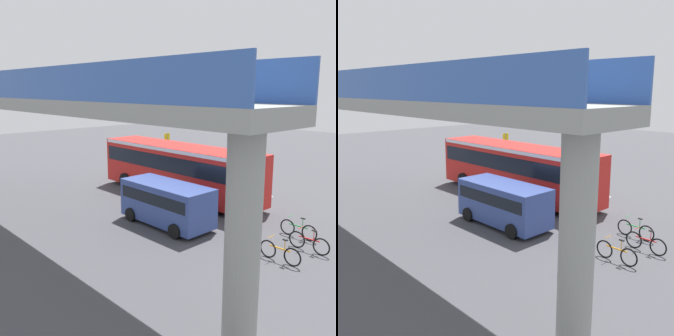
{
  "view_description": "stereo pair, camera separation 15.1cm",
  "coord_description": "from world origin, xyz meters",
  "views": [
    {
      "loc": [
        -17.28,
        17.37,
        6.52
      ],
      "look_at": [
        0.12,
        1.16,
        1.6
      ],
      "focal_mm": 41.25,
      "sensor_mm": 36.0,
      "label": 1
    },
    {
      "loc": [
        -17.38,
        17.26,
        6.52
      ],
      "look_at": [
        0.12,
        1.16,
        1.6
      ],
      "focal_mm": 41.25,
      "sensor_mm": 36.0,
      "label": 2
    }
  ],
  "objects": [
    {
      "name": "ground",
      "position": [
        0.0,
        0.0,
        0.0
      ],
      "size": [
        80.0,
        80.0,
        0.0
      ],
      "primitive_type": "plane",
      "color": "#424247"
    },
    {
      "name": "lane_dash_left",
      "position": [
        0.0,
        -2.8,
        0.0
      ],
      "size": [
        2.0,
        0.2,
        0.01
      ],
      "primitive_type": "cube",
      "color": "silver",
      "rests_on": "ground"
    },
    {
      "name": "lane_dash_centre",
      "position": [
        4.0,
        -2.8,
        0.0
      ],
      "size": [
        2.0,
        0.2,
        0.01
      ],
      "primitive_type": "cube",
      "color": "silver",
      "rests_on": "ground"
    },
    {
      "name": "lane_dash_leftmost",
      "position": [
        -4.0,
        -2.8,
        0.0
      ],
      "size": [
        2.0,
        0.2,
        0.01
      ],
      "primitive_type": "cube",
      "color": "silver",
      "rests_on": "ground"
    },
    {
      "name": "parked_van",
      "position": [
        -4.13,
        5.21,
        1.18
      ],
      "size": [
        4.8,
        2.17,
        2.05
      ],
      "color": "#33478C",
      "rests_on": "ground"
    },
    {
      "name": "traffic_sign",
      "position": [
        6.55,
        -4.71,
        1.89
      ],
      "size": [
        0.08,
        0.6,
        2.8
      ],
      "color": "slate",
      "rests_on": "ground"
    },
    {
      "name": "bicycle_orange",
      "position": [
        -10.13,
        4.87,
        0.37
      ],
      "size": [
        1.77,
        0.44,
        0.96
      ],
      "color": "black",
      "rests_on": "ground"
    },
    {
      "name": "city_bus",
      "position": [
        -0.87,
        1.22,
        1.88
      ],
      "size": [
        11.54,
        2.85,
        3.15
      ],
      "color": "red",
      "rests_on": "ground"
    },
    {
      "name": "bicycle_green",
      "position": [
        -9.37,
        2.11,
        0.37
      ],
      "size": [
        1.77,
        0.44,
        0.96
      ],
      "color": "black",
      "rests_on": "ground"
    },
    {
      "name": "pedestrian_overpass",
      "position": [
        0.0,
        9.98,
        5.38
      ],
      "size": [
        26.05,
        2.6,
        7.24
      ],
      "color": "gray",
      "rests_on": "ground"
    },
    {
      "name": "bicycle_red",
      "position": [
        -10.42,
        3.16,
        0.37
      ],
      "size": [
        1.77,
        0.44,
        0.96
      ],
      "color": "black",
      "rests_on": "ground"
    }
  ]
}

